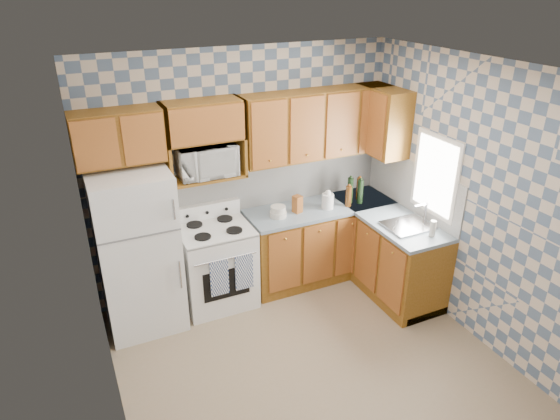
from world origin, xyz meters
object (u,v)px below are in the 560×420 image
object	(u,v)px
stove_body	(217,266)
electric_kettle	(328,201)
refrigerator	(138,252)
microwave	(206,160)

from	to	relation	value
stove_body	electric_kettle	distance (m)	1.44
refrigerator	stove_body	world-z (taller)	refrigerator
stove_body	microwave	distance (m)	1.18
refrigerator	electric_kettle	size ratio (longest dim) A/B	9.72
stove_body	electric_kettle	xyz separation A→B (m)	(1.33, -0.07, 0.56)
stove_body	electric_kettle	bearing A→B (deg)	-3.06
microwave	refrigerator	bearing A→B (deg)	-166.51
stove_body	electric_kettle	size ratio (longest dim) A/B	5.21
refrigerator	electric_kettle	distance (m)	2.14
microwave	electric_kettle	world-z (taller)	microwave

